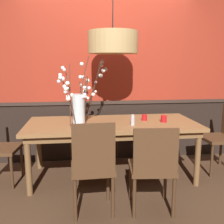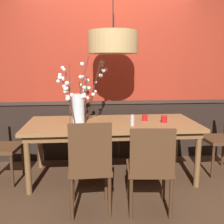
# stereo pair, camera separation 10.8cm
# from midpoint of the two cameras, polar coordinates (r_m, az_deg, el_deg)

# --- Properties ---
(ground_plane) EXTENTS (24.00, 24.00, 0.00)m
(ground_plane) POSITION_cam_midpoint_polar(r_m,az_deg,el_deg) (3.66, -0.87, -13.61)
(ground_plane) COLOR #4C3321
(back_wall) EXTENTS (5.46, 0.14, 2.66)m
(back_wall) POSITION_cam_midpoint_polar(r_m,az_deg,el_deg) (4.07, -2.03, 8.00)
(back_wall) COLOR black
(back_wall) RESTS_ON ground
(dining_table) EXTENTS (2.19, 0.98, 0.74)m
(dining_table) POSITION_cam_midpoint_polar(r_m,az_deg,el_deg) (3.45, -0.90, -3.48)
(dining_table) COLOR olive
(dining_table) RESTS_ON ground
(chair_far_side_left) EXTENTS (0.46, 0.44, 0.94)m
(chair_far_side_left) POSITION_cam_midpoint_polar(r_m,az_deg,el_deg) (4.35, -6.96, -2.55)
(chair_far_side_left) COLOR #4C301C
(chair_far_side_left) RESTS_ON ground
(chair_far_side_right) EXTENTS (0.47, 0.42, 0.95)m
(chair_far_side_right) POSITION_cam_midpoint_polar(r_m,az_deg,el_deg) (4.39, 2.77, -2.25)
(chair_far_side_right) COLOR #4C301C
(chair_far_side_right) RESTS_ON ground
(chair_head_east_end) EXTENTS (0.45, 0.46, 0.92)m
(chair_head_east_end) POSITION_cam_midpoint_polar(r_m,az_deg,el_deg) (3.97, 22.09, -4.45)
(chair_head_east_end) COLOR #4C301C
(chair_head_east_end) RESTS_ON ground
(chair_near_side_left) EXTENTS (0.43, 0.42, 0.96)m
(chair_near_side_left) POSITION_cam_midpoint_polar(r_m,az_deg,el_deg) (2.62, -5.32, -11.09)
(chair_near_side_left) COLOR #4C301C
(chair_near_side_left) RESTS_ON ground
(chair_near_side_right) EXTENTS (0.48, 0.47, 0.91)m
(chair_near_side_right) POSITION_cam_midpoint_polar(r_m,az_deg,el_deg) (2.68, 7.66, -11.21)
(chair_near_side_right) COLOR #4C301C
(chair_near_side_right) RESTS_ON ground
(vase_with_blossoms) EXTENTS (0.62, 0.49, 0.85)m
(vase_with_blossoms) POSITION_cam_midpoint_polar(r_m,az_deg,el_deg) (3.27, -8.03, 1.78)
(vase_with_blossoms) COLOR silver
(vase_with_blossoms) RESTS_ON dining_table
(candle_holder_nearer_center) EXTENTS (0.08, 0.08, 0.08)m
(candle_holder_nearer_center) POSITION_cam_midpoint_polar(r_m,az_deg,el_deg) (3.55, 6.14, -1.17)
(candle_holder_nearer_center) COLOR red
(candle_holder_nearer_center) RESTS_ON dining_table
(candle_holder_nearer_edge) EXTENTS (0.08, 0.08, 0.09)m
(candle_holder_nearer_edge) POSITION_cam_midpoint_polar(r_m,az_deg,el_deg) (3.49, 10.24, -1.44)
(candle_holder_nearer_edge) COLOR red
(candle_holder_nearer_edge) RESTS_ON dining_table
(condiment_bottle) EXTENTS (0.05, 0.05, 0.13)m
(condiment_bottle) POSITION_cam_midpoint_polar(r_m,az_deg,el_deg) (3.26, 3.56, -1.78)
(condiment_bottle) COLOR #ADADB2
(condiment_bottle) RESTS_ON dining_table
(pendant_lamp) EXTENTS (0.63, 0.63, 1.04)m
(pendant_lamp) POSITION_cam_midpoint_polar(r_m,az_deg,el_deg) (3.42, -0.76, 14.78)
(pendant_lamp) COLOR tan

